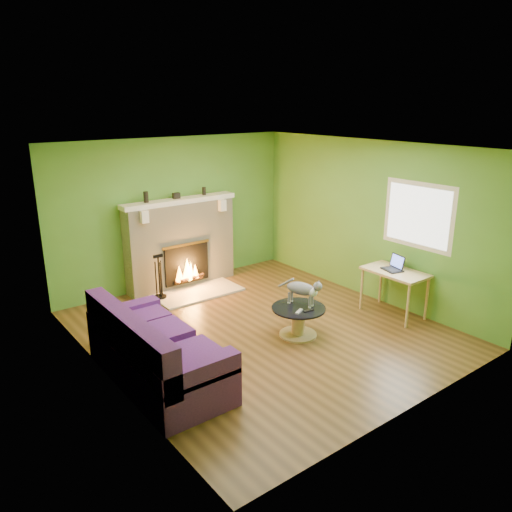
{
  "coord_description": "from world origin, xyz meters",
  "views": [
    {
      "loc": [
        -4.08,
        -5.18,
        3.19
      ],
      "look_at": [
        0.2,
        0.4,
        0.98
      ],
      "focal_mm": 35.0,
      "sensor_mm": 36.0,
      "label": 1
    }
  ],
  "objects_px": {
    "sofa": "(154,354)",
    "desk": "(395,276)",
    "cat": "(301,292)",
    "coffee_table": "(298,319)"
  },
  "relations": [
    {
      "from": "coffee_table",
      "to": "sofa",
      "type": "bearing_deg",
      "value": 176.27
    },
    {
      "from": "sofa",
      "to": "desk",
      "type": "relative_size",
      "value": 2.14
    },
    {
      "from": "coffee_table",
      "to": "desk",
      "type": "relative_size",
      "value": 0.79
    },
    {
      "from": "sofa",
      "to": "coffee_table",
      "type": "distance_m",
      "value": 2.16
    },
    {
      "from": "coffee_table",
      "to": "cat",
      "type": "distance_m",
      "value": 0.39
    },
    {
      "from": "sofa",
      "to": "coffee_table",
      "type": "bearing_deg",
      "value": -3.73
    },
    {
      "from": "desk",
      "to": "cat",
      "type": "relative_size",
      "value": 1.5
    },
    {
      "from": "sofa",
      "to": "cat",
      "type": "xyz_separation_m",
      "value": [
        2.23,
        -0.09,
        0.27
      ]
    },
    {
      "from": "coffee_table",
      "to": "cat",
      "type": "bearing_deg",
      "value": 32.01
    },
    {
      "from": "cat",
      "to": "sofa",
      "type": "bearing_deg",
      "value": 155.87
    }
  ]
}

